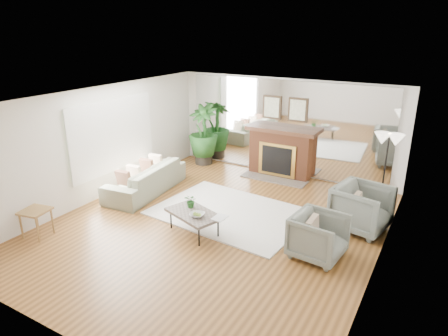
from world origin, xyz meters
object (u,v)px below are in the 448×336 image
Objects in this scene: sofa at (146,179)px; side_table at (35,214)px; fireplace at (280,151)px; coffee_table at (194,214)px; potted_ficus at (203,132)px; floor_lamp at (388,146)px; armchair_front at (318,236)px; armchair_back at (362,208)px.

sofa is 2.67m from side_table.
coffee_table is (-0.19, -3.70, -0.27)m from fireplace.
potted_ficus is (-2.06, 3.54, 0.52)m from coffee_table.
side_table reaches higher than coffee_table.
sofa is 5.34m from floor_lamp.
potted_ficus is (0.40, 5.09, 0.46)m from side_table.
sofa is at bearing -163.37° from floor_lamp.
sofa is 4.44m from armchair_front.
floor_lamp is at bearing 37.72° from side_table.
floor_lamp is at bearing -10.90° from potted_ficus.
armchair_front is (4.38, -0.73, 0.05)m from sofa.
fireplace reaches higher than coffee_table.
armchair_front is (2.08, -3.33, -0.27)m from fireplace.
armchair_front is 2.55m from floor_lamp.
fireplace reaches higher than armchair_back.
floor_lamp is at bearing 100.63° from sofa.
coffee_table is at bearing -59.78° from potted_ficus.
side_table is 0.32× the size of potted_ficus.
floor_lamp is (2.89, 2.58, 1.10)m from coffee_table.
armchair_back is 1.37m from floor_lamp.
fireplace is 3.19m from armchair_back.
coffee_table is 4.13m from potted_ficus.
floor_lamp is at bearing -9.41° from armchair_front.
side_table is at bearing -142.28° from floor_lamp.
fireplace is at bearing 62.81° from armchair_back.
floor_lamp is (0.62, 2.22, 1.10)m from armchair_front.
side_table is 5.13m from potted_ficus.
sofa is at bearing -91.02° from potted_ficus.
fireplace is at bearing 157.60° from floor_lamp.
fireplace is 2.09× the size of armchair_back.
potted_ficus reaches higher than sofa.
armchair_back is 0.57× the size of potted_ficus.
armchair_back reaches higher than coffee_table.
potted_ficus reaches higher than side_table.
coffee_table is 0.71× the size of potted_ficus.
potted_ficus is at bearing 85.54° from side_table.
armchair_back reaches higher than armchair_front.
potted_ficus is at bearing -175.96° from fireplace.
armchair_back is 0.56× the size of floor_lamp.
coffee_table is at bearing -92.98° from fireplace.
side_table is at bearing -13.60° from sofa.
floor_lamp reaches higher than potted_ficus.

